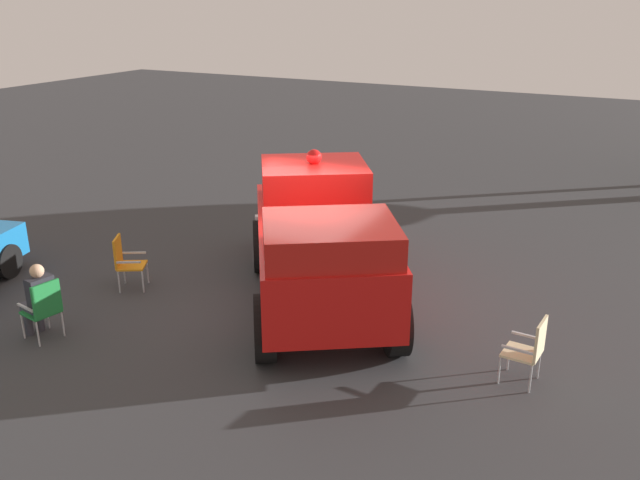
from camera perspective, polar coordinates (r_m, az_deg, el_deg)
ground_plane at (r=12.00m, az=-1.93°, el=-5.64°), size 60.00×60.00×0.00m
vintage_fire_truck at (r=11.75m, az=-0.11°, el=0.12°), size 5.05×6.18×2.59m
lawn_chair_near_truck at (r=11.50m, az=-22.47°, el=-5.23°), size 0.58×0.59×1.02m
lawn_chair_by_car at (r=13.00m, az=-16.28°, el=-1.56°), size 0.67×0.67×1.02m
lawn_chair_spare at (r=9.93m, az=17.50°, el=-8.67°), size 0.54×0.55×1.02m
spectator_seated at (r=11.57m, az=-22.87°, el=-4.56°), size 0.59×0.46×1.29m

